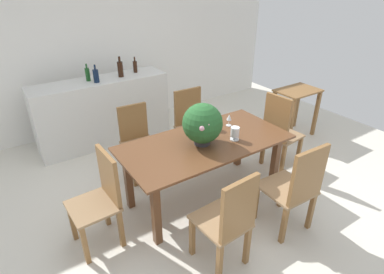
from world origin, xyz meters
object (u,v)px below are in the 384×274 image
object	(u,v)px
dining_table	(205,150)
wine_bottle_clear	(120,69)
chair_far_left	(137,138)
wine_glass	(229,118)
wine_bottle_dark	(88,74)
chair_head_end	(101,195)
flower_centerpiece	(202,124)
crystal_vase_left	(211,122)
side_table	(296,102)
chair_foot_end	(279,130)
wine_bottle_green	(135,66)
chair_near_left	(229,220)
kitchen_counter	(103,111)
wine_bottle_amber	(96,76)
chair_far_right	(191,120)
crystal_vase_center_near	(235,133)
chair_near_right	(296,186)

from	to	relation	value
dining_table	wine_bottle_clear	world-z (taller)	wine_bottle_clear
chair_far_left	wine_glass	world-z (taller)	chair_far_left
chair_far_left	wine_bottle_dark	xyz separation A→B (m)	(-0.19, 1.14, 0.58)
chair_head_end	chair_far_left	size ratio (longest dim) A/B	1.04
flower_centerpiece	crystal_vase_left	size ratio (longest dim) A/B	2.99
wine_bottle_clear	side_table	world-z (taller)	wine_bottle_clear
chair_foot_end	chair_far_left	size ratio (longest dim) A/B	1.13
wine_glass	wine_bottle_green	bearing A→B (deg)	99.77
flower_centerpiece	wine_bottle_dark	bearing A→B (deg)	104.77
chair_head_end	crystal_vase_left	size ratio (longest dim) A/B	6.34
flower_centerpiece	wine_glass	xyz separation A→B (m)	(0.52, 0.19, -0.14)
chair_near_left	crystal_vase_left	world-z (taller)	chair_near_left
kitchen_counter	wine_bottle_amber	size ratio (longest dim) A/B	7.86
chair_far_right	crystal_vase_center_near	distance (m)	1.10
chair_far_left	kitchen_counter	distance (m)	1.11
chair_near_right	wine_bottle_amber	xyz separation A→B (m)	(-0.94, 2.83, 0.54)
flower_centerpiece	crystal_vase_center_near	xyz separation A→B (m)	(0.35, -0.12, -0.15)
chair_near_right	chair_head_end	distance (m)	1.86
chair_foot_end	wine_bottle_green	size ratio (longest dim) A/B	4.36
dining_table	wine_bottle_amber	size ratio (longest dim) A/B	7.42
chair_near_right	chair_head_end	world-z (taller)	chair_near_right
crystal_vase_center_near	wine_glass	bearing A→B (deg)	60.52
crystal_vase_center_near	wine_bottle_clear	bearing A→B (deg)	101.42
chair_foot_end	crystal_vase_left	size ratio (longest dim) A/B	6.90
chair_near_left	wine_bottle_green	xyz separation A→B (m)	(0.56, 2.98, 0.54)
chair_far_right	chair_far_left	world-z (taller)	chair_far_right
chair_far_right	chair_foot_end	size ratio (longest dim) A/B	0.93
crystal_vase_left	wine_glass	size ratio (longest dim) A/B	1.06
wine_bottle_green	wine_bottle_clear	bearing A→B (deg)	-161.63
dining_table	chair_foot_end	world-z (taller)	chair_foot_end
chair_near_left	wine_bottle_dark	xyz separation A→B (m)	(-0.19, 2.96, 0.55)
wine_bottle_clear	wine_glass	bearing A→B (deg)	-71.47
chair_near_left	wine_glass	xyz separation A→B (m)	(0.88, 1.09, 0.31)
kitchen_counter	wine_bottle_clear	xyz separation A→B (m)	(0.33, -0.04, 0.62)
crystal_vase_left	kitchen_counter	xyz separation A→B (m)	(-0.71, 1.78, -0.34)
wine_bottle_amber	crystal_vase_center_near	bearing A→B (deg)	-68.33
flower_centerpiece	dining_table	bearing A→B (deg)	18.34
wine_bottle_green	side_table	xyz separation A→B (m)	(1.99, -1.55, -0.52)
crystal_vase_center_near	chair_far_right	bearing A→B (deg)	82.88
chair_far_right	crystal_vase_left	distance (m)	0.77
dining_table	wine_bottle_dark	distance (m)	2.18
wine_glass	chair_far_right	bearing A→B (deg)	93.45
wine_bottle_dark	chair_foot_end	bearing A→B (deg)	-48.96
chair_far_left	dining_table	bearing A→B (deg)	-61.98
wine_glass	kitchen_counter	bearing A→B (deg)	116.94
chair_far_right	chair_far_left	size ratio (longest dim) A/B	1.04
chair_near_left	wine_glass	bearing A→B (deg)	-132.41
wine_bottle_dark	chair_near_right	bearing A→B (deg)	-71.09
wine_glass	chair_near_left	bearing A→B (deg)	-129.07
chair_foot_end	wine_glass	size ratio (longest dim) A/B	7.33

